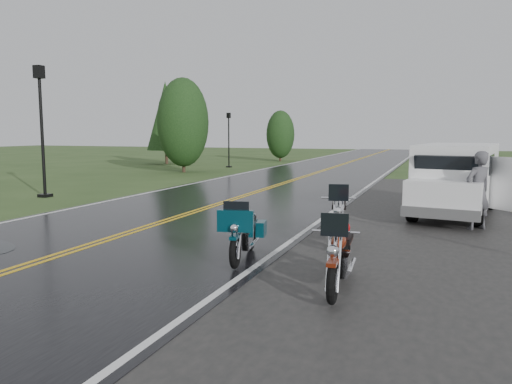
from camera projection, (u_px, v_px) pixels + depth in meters
ground at (101, 243)px, 10.68m from camera, size 120.00×120.00×0.00m
road at (261, 191)px, 19.97m from camera, size 8.00×100.00×0.04m
motorcycle_red at (333, 265)px, 6.67m from camera, size 0.90×2.10×1.21m
motorcycle_teal at (235, 239)px, 8.43m from camera, size 1.06×2.05×1.15m
motorcycle_silver at (338, 221)px, 9.77m from camera, size 1.15×2.26×1.27m
van_white at (414, 184)px, 13.00m from camera, size 2.71×5.49×2.07m
person_at_van at (478, 192)px, 11.96m from camera, size 0.82×0.80×1.89m
lamp_post_near_left at (42, 131)px, 17.96m from camera, size 0.41×0.41×4.77m
lamp_post_far_left at (229, 140)px, 33.22m from camera, size 0.31×0.31×3.67m
tree_left_mid at (183, 132)px, 29.11m from camera, size 3.01×3.01×4.70m
tree_left_far at (280, 140)px, 40.22m from camera, size 2.27×2.27×3.49m
pine_left_far at (166, 124)px, 36.66m from camera, size 2.82×2.82×5.88m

